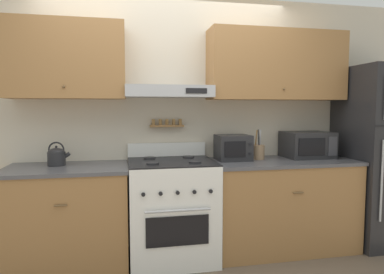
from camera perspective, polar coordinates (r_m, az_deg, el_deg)
The scene contains 10 objects.
ground_plane at distance 3.16m, azimuth -2.47°, elevation -21.80°, with size 16.00×16.00×0.00m, color brown.
wall_back at distance 3.47m, azimuth -2.83°, elevation 5.84°, with size 5.20×0.46×2.55m.
counter_left at distance 3.32m, azimuth -19.95°, elevation -12.35°, with size 1.07×0.69×0.90m.
counter_right at distance 3.63m, azimuth 14.60°, elevation -10.73°, with size 1.44×0.69×0.90m.
stove_range at distance 3.28m, azimuth -3.40°, elevation -11.94°, with size 0.79×0.73×1.06m.
refrigerator at distance 4.10m, azimuth 28.65°, elevation -2.70°, with size 0.70×0.73×1.84m.
tea_kettle at distance 3.31m, azimuth -21.63°, elevation -2.96°, with size 0.20×0.16×0.21m.
microwave at distance 3.77m, azimuth 18.64°, elevation -1.22°, with size 0.47×0.38×0.27m.
utensil_crock at distance 3.52m, azimuth 10.92°, elevation -2.40°, with size 0.13×0.13×0.30m.
toaster_oven at distance 3.42m, azimuth 6.84°, elevation -1.75°, with size 0.33×0.30×0.25m.
Camera 1 is at (-0.44, -2.79, 1.41)m, focal length 32.00 mm.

